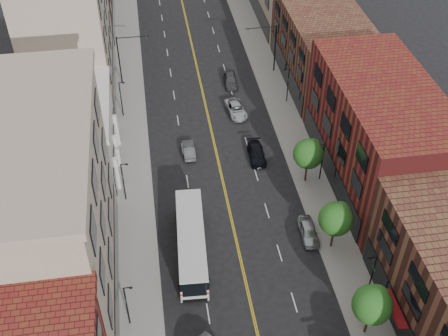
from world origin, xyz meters
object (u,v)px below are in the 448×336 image
car_lane_b (236,109)px  car_lane_c (231,80)px  car_parked_far (309,231)px  car_lane_behind (189,150)px  city_bus (191,241)px  car_lane_a (257,154)px

car_lane_b → car_lane_c: bearing=80.8°
car_parked_far → car_lane_c: bearing=97.6°
car_lane_behind → car_lane_b: 10.27m
city_bus → car_lane_c: bearing=77.1°
city_bus → car_parked_far: size_ratio=2.89×
city_bus → car_lane_behind: city_bus is taller
car_parked_far → car_lane_b: bearing=100.7°
car_lane_b → car_lane_behind: bearing=-139.1°
car_lane_behind → car_lane_a: 8.16m
city_bus → car_lane_b: size_ratio=2.50×
car_lane_b → city_bus: bearing=-115.8°
city_bus → car_parked_far: 12.13m
car_parked_far → car_lane_c: car_lane_c is taller
city_bus → car_lane_a: bearing=59.1°
car_lane_behind → car_lane_a: bearing=166.0°
car_lane_b → car_lane_c: size_ratio=1.12×
car_lane_c → car_lane_behind: bearing=-113.4°
car_lane_behind → car_lane_b: bearing=-133.2°
car_lane_behind → car_parked_far: bearing=125.3°
car_lane_behind → car_lane_b: (7.05, 7.46, 0.04)m
car_parked_far → car_lane_a: size_ratio=0.92×
car_lane_a → car_lane_b: 9.50m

